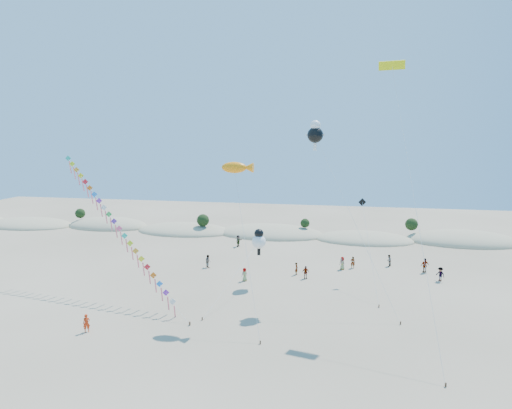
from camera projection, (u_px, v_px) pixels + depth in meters
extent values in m
plane|color=#85745C|center=(180.00, 367.00, 32.22)|extent=(160.00, 160.00, 0.00)
ellipsoid|color=#9C9172|center=(29.00, 225.00, 83.96)|extent=(18.00, 9.90, 2.80)
ellipsoid|color=#1D3915|center=(29.00, 221.00, 83.84)|extent=(14.40, 6.48, 0.72)
ellipsoid|color=#9C9172|center=(108.00, 227.00, 82.76)|extent=(16.00, 8.80, 3.60)
ellipsoid|color=#1D3915|center=(108.00, 222.00, 82.60)|extent=(12.80, 5.76, 0.64)
ellipsoid|color=#9C9172|center=(184.00, 231.00, 78.45)|extent=(17.60, 9.68, 3.00)
ellipsoid|color=#1D3915|center=(184.00, 227.00, 78.32)|extent=(14.08, 6.34, 0.70)
ellipsoid|color=#9C9172|center=(271.00, 234.00, 76.18)|extent=(19.00, 10.45, 3.40)
ellipsoid|color=#1D3915|center=(271.00, 229.00, 76.03)|extent=(15.20, 6.84, 0.76)
ellipsoid|color=#9C9172|center=(364.00, 240.00, 71.87)|extent=(16.40, 9.02, 2.80)
ellipsoid|color=#1D3915|center=(364.00, 236.00, 71.75)|extent=(13.12, 5.90, 0.66)
ellipsoid|color=#9C9172|center=(462.00, 242.00, 70.67)|extent=(18.00, 9.90, 3.80)
ellipsoid|color=#1D3915|center=(463.00, 236.00, 70.50)|extent=(14.40, 6.48, 0.72)
sphere|color=black|center=(80.00, 213.00, 83.69)|extent=(1.90, 1.90, 1.90)
sphere|color=black|center=(203.00, 220.00, 76.16)|extent=(2.20, 2.20, 2.20)
sphere|color=black|center=(305.00, 223.00, 74.82)|extent=(1.60, 1.60, 1.60)
sphere|color=black|center=(411.00, 224.00, 72.83)|extent=(2.10, 2.10, 2.10)
cube|color=#3F2D1E|center=(190.00, 324.00, 39.35)|extent=(0.12, 0.12, 0.35)
cylinder|color=silver|center=(121.00, 230.00, 45.67)|extent=(19.32, 11.69, 14.63)
cube|color=white|center=(172.00, 302.00, 40.78)|extent=(1.29, 0.50, 1.36)
cube|color=#E8617A|center=(175.00, 312.00, 40.97)|extent=(0.19, 0.45, 1.55)
cube|color=purple|center=(166.00, 293.00, 41.34)|extent=(1.29, 0.50, 1.36)
cube|color=#E8617A|center=(168.00, 303.00, 41.53)|extent=(0.19, 0.45, 1.55)
cube|color=#1B81EB|center=(160.00, 284.00, 41.90)|extent=(1.29, 0.50, 1.36)
cube|color=#E8617A|center=(162.00, 294.00, 42.09)|extent=(0.19, 0.45, 1.55)
cube|color=orange|center=(153.00, 275.00, 42.46)|extent=(1.29, 0.50, 1.36)
cube|color=#E8617A|center=(156.00, 286.00, 42.65)|extent=(0.19, 0.45, 1.55)
cube|color=red|center=(147.00, 267.00, 43.02)|extent=(1.29, 0.50, 1.36)
cube|color=#E8617A|center=(150.00, 277.00, 43.21)|extent=(0.19, 0.45, 1.55)
cube|color=yellow|center=(141.00, 259.00, 43.58)|extent=(1.29, 0.50, 1.36)
cube|color=#E8617A|center=(144.00, 269.00, 43.77)|extent=(0.19, 0.45, 1.55)
cube|color=orange|center=(136.00, 251.00, 44.14)|extent=(1.29, 0.50, 1.36)
cube|color=#E8617A|center=(138.00, 261.00, 44.33)|extent=(0.19, 0.45, 1.55)
cube|color=#BEE71B|center=(130.00, 243.00, 44.70)|extent=(1.29, 0.50, 1.36)
cube|color=#E8617A|center=(132.00, 253.00, 44.89)|extent=(0.19, 0.45, 1.55)
cube|color=#18B59D|center=(125.00, 236.00, 45.26)|extent=(1.29, 0.50, 1.36)
cube|color=#E8617A|center=(127.00, 246.00, 45.44)|extent=(0.19, 0.45, 1.55)
cube|color=#FB4F83|center=(119.00, 228.00, 45.82)|extent=(1.29, 0.50, 1.36)
cube|color=#E8617A|center=(121.00, 238.00, 46.00)|extent=(0.19, 0.45, 1.55)
cube|color=#5C28A1|center=(114.00, 221.00, 46.38)|extent=(1.29, 0.50, 1.36)
cube|color=#E8617A|center=(116.00, 231.00, 46.56)|extent=(0.19, 0.45, 1.55)
cube|color=green|center=(109.00, 214.00, 46.93)|extent=(1.29, 0.50, 1.36)
cube|color=#E8617A|center=(111.00, 224.00, 47.12)|extent=(0.19, 0.45, 1.55)
cube|color=white|center=(104.00, 207.00, 47.49)|extent=(1.29, 0.50, 1.36)
cube|color=#E8617A|center=(106.00, 217.00, 47.68)|extent=(0.19, 0.45, 1.55)
cube|color=purple|center=(99.00, 201.00, 48.05)|extent=(1.29, 0.50, 1.36)
cube|color=#E8617A|center=(101.00, 210.00, 48.24)|extent=(0.19, 0.45, 1.55)
cube|color=#1B81EB|center=(94.00, 194.00, 48.61)|extent=(1.29, 0.50, 1.36)
cube|color=#E8617A|center=(97.00, 204.00, 48.80)|extent=(0.19, 0.45, 1.55)
cube|color=orange|center=(90.00, 188.00, 49.17)|extent=(1.29, 0.50, 1.36)
cube|color=#E8617A|center=(92.00, 197.00, 49.36)|extent=(0.19, 0.45, 1.55)
cube|color=red|center=(85.00, 182.00, 49.73)|extent=(1.29, 0.50, 1.36)
cube|color=#E8617A|center=(87.00, 191.00, 49.92)|extent=(0.19, 0.45, 1.55)
cube|color=yellow|center=(81.00, 176.00, 50.29)|extent=(1.29, 0.50, 1.36)
cube|color=#E8617A|center=(83.00, 185.00, 50.48)|extent=(0.19, 0.45, 1.55)
cube|color=orange|center=(76.00, 170.00, 50.85)|extent=(1.29, 0.50, 1.36)
cube|color=#E8617A|center=(79.00, 179.00, 51.04)|extent=(0.19, 0.45, 1.55)
cube|color=#BEE71B|center=(72.00, 164.00, 51.41)|extent=(1.29, 0.50, 1.36)
cube|color=#E8617A|center=(74.00, 173.00, 51.60)|extent=(0.19, 0.45, 1.55)
cube|color=#18B59D|center=(68.00, 158.00, 51.97)|extent=(1.29, 0.50, 1.36)
cube|color=#E8617A|center=(70.00, 167.00, 52.16)|extent=(0.19, 0.45, 1.55)
cube|color=#3F2D1E|center=(260.00, 342.00, 35.79)|extent=(0.10, 0.10, 0.30)
cylinder|color=silver|center=(246.00, 250.00, 38.45)|extent=(3.87, 7.04, 14.28)
ellipsoid|color=orange|center=(234.00, 167.00, 41.09)|extent=(2.47, 1.09, 1.09)
cone|color=orange|center=(248.00, 168.00, 40.83)|extent=(0.99, 0.99, 0.99)
cube|color=#3F2D1E|center=(202.00, 319.00, 40.47)|extent=(0.10, 0.10, 0.30)
cylinder|color=silver|center=(233.00, 277.00, 44.95)|extent=(3.53, 10.71, 5.22)
sphere|color=white|center=(259.00, 242.00, 49.40)|extent=(1.61, 1.61, 1.61)
sphere|color=black|center=(259.00, 233.00, 49.25)|extent=(1.07, 1.07, 1.07)
cube|color=black|center=(259.00, 252.00, 49.59)|extent=(0.35, 0.18, 0.80)
cube|color=#3F2D1E|center=(401.00, 323.00, 39.53)|extent=(0.10, 0.10, 0.30)
cylinder|color=silver|center=(355.00, 223.00, 42.46)|extent=(8.62, 7.19, 17.39)
sphere|color=black|center=(315.00, 135.00, 45.36)|extent=(1.68, 1.68, 1.68)
sphere|color=white|center=(315.00, 125.00, 45.21)|extent=(1.09, 1.09, 1.09)
cube|color=white|center=(315.00, 147.00, 45.56)|extent=(0.35, 0.18, 0.80)
cube|color=white|center=(309.00, 135.00, 45.49)|extent=(0.60, 0.15, 0.25)
cube|color=white|center=(322.00, 135.00, 45.23)|extent=(0.60, 0.15, 0.25)
cube|color=#3F2D1E|center=(446.00, 385.00, 29.67)|extent=(0.10, 0.10, 0.30)
cylinder|color=silver|center=(414.00, 200.00, 35.48)|extent=(2.97, 15.28, 24.03)
cube|color=#DEE00B|center=(392.00, 65.00, 41.27)|extent=(2.51, 1.02, 0.88)
cube|color=black|center=(392.00, 65.00, 41.29)|extent=(2.43, 0.61, 0.19)
cube|color=#3F2D1E|center=(379.00, 306.00, 43.50)|extent=(0.10, 0.10, 0.30)
cylinder|color=silver|center=(370.00, 250.00, 47.46)|extent=(1.54, 9.37, 9.43)
cube|color=black|center=(362.00, 202.00, 51.41)|extent=(0.95, 0.28, 0.98)
imported|color=red|center=(87.00, 323.00, 37.92)|extent=(0.72, 0.65, 1.64)
imported|color=slate|center=(208.00, 261.00, 56.79)|extent=(1.03, 1.04, 1.69)
imported|color=slate|center=(245.00, 274.00, 51.42)|extent=(0.93, 0.89, 1.61)
imported|color=slate|center=(305.00, 272.00, 52.27)|extent=(1.01, 0.75, 1.59)
imported|color=slate|center=(342.00, 263.00, 55.88)|extent=(0.96, 0.96, 1.69)
imported|color=slate|center=(297.00, 269.00, 53.78)|extent=(0.38, 0.57, 1.56)
imported|color=slate|center=(353.00, 262.00, 56.49)|extent=(0.59, 0.41, 1.57)
imported|color=slate|center=(389.00, 261.00, 57.27)|extent=(0.88, 0.96, 1.58)
imported|color=slate|center=(425.00, 265.00, 54.57)|extent=(1.19, 0.80, 1.88)
imported|color=slate|center=(440.00, 274.00, 51.37)|extent=(1.23, 1.25, 1.72)
imported|color=slate|center=(238.00, 241.00, 67.58)|extent=(0.89, 1.75, 1.81)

